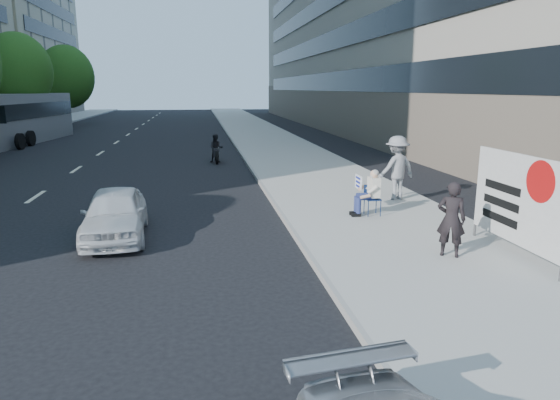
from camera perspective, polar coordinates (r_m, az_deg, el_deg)
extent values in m
plane|color=black|center=(10.70, -4.15, -7.48)|extent=(160.00, 160.00, 0.00)
cube|color=#A4A399|center=(30.61, -0.07, 5.91)|extent=(5.00, 120.00, 0.15)
cube|color=gray|center=(46.08, 14.55, 20.17)|extent=(14.00, 70.00, 20.00)
cylinder|color=#382616|center=(42.08, -27.32, 8.29)|extent=(0.30, 0.30, 2.97)
ellipsoid|color=#184913|center=(42.04, -27.80, 12.91)|extent=(4.80, 4.80, 5.52)
cylinder|color=#382616|center=(55.57, -22.93, 9.25)|extent=(0.30, 0.30, 2.62)
ellipsoid|color=#184913|center=(55.53, -23.24, 12.82)|extent=(5.40, 5.40, 6.21)
cylinder|color=#12244F|center=(14.16, 10.06, -1.02)|extent=(0.02, 0.02, 0.45)
cylinder|color=#12244F|center=(14.28, 11.42, -0.96)|extent=(0.02, 0.02, 0.45)
cylinder|color=#12244F|center=(14.49, 9.59, -0.69)|extent=(0.02, 0.02, 0.45)
cylinder|color=#12244F|center=(14.61, 10.93, -0.64)|extent=(0.02, 0.02, 0.45)
cube|color=#12244F|center=(14.33, 10.54, 0.11)|extent=(0.40, 0.40, 0.03)
cube|color=#12244F|center=(14.47, 10.32, 0.98)|extent=(0.40, 0.02, 0.40)
cylinder|color=navy|center=(14.15, 9.85, 0.33)|extent=(0.44, 0.17, 0.17)
cylinder|color=navy|center=(14.13, 8.97, -0.62)|extent=(0.14, 0.14, 0.46)
cube|color=black|center=(14.17, 8.70, -1.69)|extent=(0.26, 0.11, 0.10)
cylinder|color=navy|center=(14.33, 9.59, 0.49)|extent=(0.44, 0.17, 0.17)
cylinder|color=navy|center=(14.31, 8.72, -0.43)|extent=(0.14, 0.14, 0.46)
cube|color=black|center=(14.36, 8.46, -1.49)|extent=(0.26, 0.11, 0.10)
cube|color=beige|center=(14.27, 10.67, 1.46)|extent=(0.26, 0.42, 0.56)
sphere|color=tan|center=(14.20, 10.73, 2.93)|extent=(0.23, 0.23, 0.23)
ellipsoid|color=gray|center=(14.20, 10.81, 3.05)|extent=(0.22, 0.24, 0.19)
ellipsoid|color=gray|center=(14.19, 10.41, 2.64)|extent=(0.10, 0.14, 0.13)
cylinder|color=beige|center=(14.01, 10.53, 1.14)|extent=(0.30, 0.10, 0.25)
cylinder|color=tan|center=(13.98, 9.73, 0.39)|extent=(0.29, 0.09, 0.14)
cylinder|color=beige|center=(14.48, 10.07, 1.73)|extent=(0.26, 0.20, 0.32)
cylinder|color=tan|center=(14.59, 9.39, 1.44)|extent=(0.30, 0.21, 0.18)
cube|color=white|center=(14.68, 8.96, 2.04)|extent=(0.03, 0.55, 0.40)
imported|color=gray|center=(16.48, 13.18, 3.60)|extent=(1.49, 1.10, 2.05)
imported|color=black|center=(11.18, 18.99, -2.09)|extent=(0.71, 0.63, 1.63)
cylinder|color=#4C4C4C|center=(12.88, 21.70, 0.90)|extent=(0.06, 0.06, 2.20)
cube|color=beige|center=(11.61, 25.41, 0.11)|extent=(0.04, 3.00, 1.90)
cylinder|color=#A50C0C|center=(10.95, 27.60, 1.87)|extent=(0.01, 0.84, 0.84)
cube|color=black|center=(11.98, 24.05, 1.32)|extent=(0.01, 1.30, 0.18)
cube|color=black|center=(12.04, 23.90, -0.31)|extent=(0.01, 1.30, 0.18)
cube|color=black|center=(12.12, 23.75, -1.92)|extent=(0.01, 1.30, 0.18)
imported|color=silver|center=(13.10, -18.33, -1.47)|extent=(1.69, 3.74, 1.25)
cylinder|color=black|center=(24.89, -7.22, 4.81)|extent=(0.17, 0.65, 0.64)
cylinder|color=black|center=(26.28, -7.33, 5.22)|extent=(0.17, 0.65, 0.64)
cube|color=black|center=(25.55, -7.29, 5.53)|extent=(0.34, 1.22, 0.35)
imported|color=black|center=(25.43, -7.29, 5.87)|extent=(0.73, 0.59, 1.42)
cube|color=slate|center=(39.05, -27.47, 8.29)|extent=(3.90, 12.21, 3.30)
cube|color=black|center=(39.44, -29.32, 8.93)|extent=(1.41, 11.43, 1.00)
cube|color=black|center=(38.66, -25.74, 9.24)|extent=(1.41, 11.43, 1.00)
cylinder|color=black|center=(34.48, -27.56, 5.95)|extent=(0.37, 1.02, 1.00)
cylinder|color=black|center=(36.38, -26.60, 6.33)|extent=(0.37, 1.02, 1.00)
cylinder|color=black|center=(42.83, -27.48, 7.00)|extent=(0.37, 1.02, 1.00)
cylinder|color=black|center=(42.13, -24.23, 7.24)|extent=(0.37, 1.02, 1.00)
cylinder|color=black|center=(44.26, -26.89, 7.20)|extent=(0.37, 1.02, 1.00)
cylinder|color=black|center=(43.57, -23.74, 7.43)|extent=(0.37, 1.02, 1.00)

